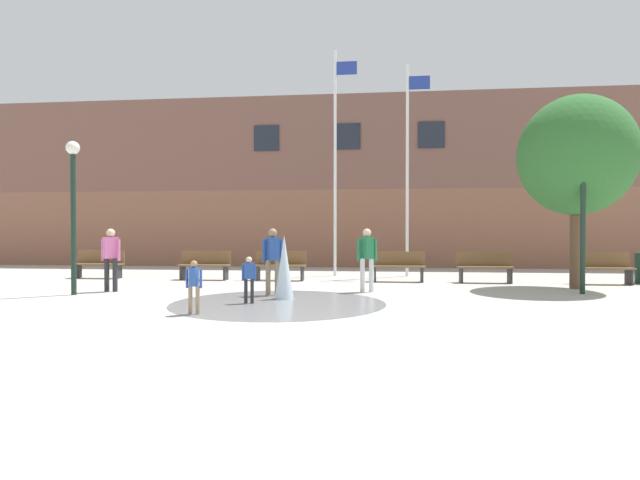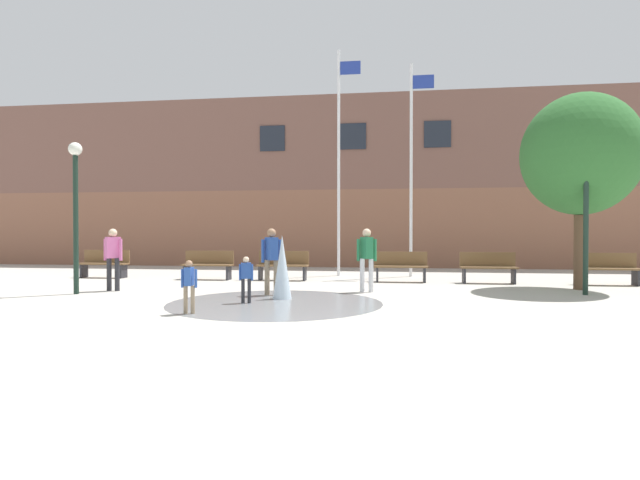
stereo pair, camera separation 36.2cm
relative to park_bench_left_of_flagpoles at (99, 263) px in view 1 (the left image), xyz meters
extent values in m
plane|color=#B2ADA3|center=(7.82, -9.93, -0.48)|extent=(100.00, 100.00, 0.00)
cube|color=brown|center=(7.82, 8.85, 1.19)|extent=(36.00, 6.00, 3.33)
cube|color=brown|center=(7.82, 8.85, 4.89)|extent=(36.00, 6.00, 4.07)
cube|color=#1E232D|center=(4.32, 5.83, 5.09)|extent=(1.10, 0.06, 1.10)
cube|color=#1E232D|center=(7.82, 5.83, 5.09)|extent=(1.10, 0.06, 1.10)
cube|color=#1E232D|center=(11.32, 5.83, 5.09)|extent=(1.10, 0.06, 1.10)
cylinder|color=gray|center=(6.93, -5.04, -0.48)|extent=(4.53, 4.53, 0.01)
cone|color=silver|center=(6.93, -4.37, 0.24)|extent=(0.43, 0.43, 1.44)
cube|color=#28282D|center=(-0.70, -0.06, -0.26)|extent=(0.06, 0.40, 0.44)
cube|color=#28282D|center=(0.70, -0.06, -0.26)|extent=(0.06, 0.40, 0.44)
cube|color=brown|center=(0.00, -0.06, -0.01)|extent=(1.60, 0.44, 0.05)
cube|color=brown|center=(0.00, 0.14, 0.22)|extent=(1.60, 0.04, 0.42)
cube|color=#28282D|center=(2.92, -0.22, -0.26)|extent=(0.06, 0.40, 0.44)
cube|color=#28282D|center=(4.32, -0.22, -0.26)|extent=(0.06, 0.40, 0.44)
cube|color=brown|center=(3.62, -0.22, -0.01)|extent=(1.60, 0.44, 0.05)
cube|color=brown|center=(3.62, -0.02, 0.22)|extent=(1.60, 0.04, 0.42)
cube|color=#28282D|center=(5.33, -0.15, -0.26)|extent=(0.06, 0.40, 0.44)
cube|color=#28282D|center=(6.73, -0.15, -0.26)|extent=(0.06, 0.40, 0.44)
cube|color=brown|center=(6.03, -0.15, -0.01)|extent=(1.60, 0.44, 0.05)
cube|color=brown|center=(6.03, 0.05, 0.22)|extent=(1.60, 0.04, 0.42)
cube|color=#28282D|center=(8.97, -0.19, -0.26)|extent=(0.06, 0.40, 0.44)
cube|color=#28282D|center=(10.37, -0.19, -0.26)|extent=(0.06, 0.40, 0.44)
cube|color=brown|center=(9.67, -0.19, -0.01)|extent=(1.60, 0.44, 0.05)
cube|color=brown|center=(9.67, 0.01, 0.22)|extent=(1.60, 0.04, 0.42)
cube|color=#28282D|center=(11.51, -0.25, -0.26)|extent=(0.06, 0.40, 0.44)
cube|color=#28282D|center=(12.91, -0.25, -0.26)|extent=(0.06, 0.40, 0.44)
cube|color=brown|center=(12.21, -0.25, -0.01)|extent=(1.60, 0.44, 0.05)
cube|color=brown|center=(12.21, -0.05, 0.22)|extent=(1.60, 0.04, 0.42)
cube|color=#28282D|center=(14.78, -0.34, -0.26)|extent=(0.06, 0.40, 0.44)
cube|color=#28282D|center=(16.18, -0.34, -0.26)|extent=(0.06, 0.40, 0.44)
cube|color=brown|center=(15.48, -0.34, -0.01)|extent=(1.60, 0.44, 0.05)
cube|color=brown|center=(15.48, -0.14, 0.22)|extent=(1.60, 0.04, 0.42)
cylinder|color=silver|center=(8.65, -2.85, -0.06)|extent=(0.12, 0.12, 0.84)
cylinder|color=silver|center=(8.87, -2.85, -0.06)|extent=(0.12, 0.12, 0.84)
cube|color=#237547|center=(8.76, -2.85, 0.63)|extent=(0.34, 0.39, 0.54)
sphere|color=beige|center=(8.76, -2.85, 1.01)|extent=(0.21, 0.21, 0.21)
cylinder|color=#237547|center=(8.55, -2.85, 0.58)|extent=(0.08, 0.08, 0.55)
cylinder|color=#237547|center=(8.97, -2.85, 0.58)|extent=(0.08, 0.08, 0.55)
cylinder|color=#28282D|center=(2.21, -3.46, -0.06)|extent=(0.12, 0.12, 0.84)
cylinder|color=#28282D|center=(2.43, -3.46, -0.06)|extent=(0.12, 0.12, 0.84)
cube|color=pink|center=(2.32, -3.46, 0.63)|extent=(0.38, 0.38, 0.54)
sphere|color=beige|center=(2.32, -3.46, 1.01)|extent=(0.21, 0.21, 0.21)
cylinder|color=pink|center=(2.11, -3.46, 0.58)|extent=(0.08, 0.08, 0.55)
cylinder|color=pink|center=(2.53, -3.46, 0.58)|extent=(0.08, 0.08, 0.55)
cylinder|color=#89755B|center=(6.44, -3.79, -0.06)|extent=(0.12, 0.12, 0.84)
cylinder|color=#89755B|center=(6.66, -3.79, -0.06)|extent=(0.12, 0.12, 0.84)
cube|color=#284C9E|center=(6.55, -3.79, 0.63)|extent=(0.37, 0.39, 0.54)
sphere|color=#997051|center=(6.55, -3.79, 1.01)|extent=(0.21, 0.21, 0.21)
cylinder|color=#284C9E|center=(6.34, -3.79, 0.58)|extent=(0.08, 0.08, 0.55)
cylinder|color=#284C9E|center=(6.76, -3.79, 0.58)|extent=(0.08, 0.08, 0.55)
cylinder|color=#28282D|center=(6.25, -5.16, -0.22)|extent=(0.07, 0.07, 0.52)
cylinder|color=#28282D|center=(6.39, -5.16, -0.22)|extent=(0.07, 0.07, 0.52)
cube|color=#284C9E|center=(6.32, -5.16, 0.21)|extent=(0.24, 0.19, 0.33)
sphere|color=beige|center=(6.32, -5.16, 0.44)|extent=(0.13, 0.13, 0.13)
cylinder|color=#284C9E|center=(6.19, -5.16, 0.17)|extent=(0.05, 0.05, 0.34)
cylinder|color=#284C9E|center=(6.45, -5.16, 0.17)|extent=(0.05, 0.05, 0.34)
cylinder|color=#89755B|center=(5.60, -6.64, -0.22)|extent=(0.07, 0.07, 0.52)
cylinder|color=#89755B|center=(5.74, -6.64, -0.22)|extent=(0.07, 0.07, 0.52)
cube|color=#284C9E|center=(5.67, -6.64, 0.21)|extent=(0.13, 0.22, 0.33)
sphere|color=#997051|center=(5.67, -6.64, 0.44)|extent=(0.13, 0.13, 0.13)
cylinder|color=#284C9E|center=(5.54, -6.64, 0.17)|extent=(0.05, 0.05, 0.34)
cylinder|color=#284C9E|center=(5.80, -6.64, 0.17)|extent=(0.05, 0.05, 0.34)
cylinder|color=silver|center=(7.60, 1.77, 3.40)|extent=(0.10, 0.10, 7.76)
cube|color=#233893|center=(8.00, 1.77, 6.66)|extent=(0.70, 0.02, 0.45)
cylinder|color=silver|center=(10.06, 1.77, 3.11)|extent=(0.10, 0.10, 7.19)
cube|color=#233893|center=(10.46, 1.77, 6.08)|extent=(0.70, 0.02, 0.45)
cylinder|color=#192D23|center=(1.78, -4.18, 1.20)|extent=(0.12, 0.12, 3.35)
sphere|color=white|center=(1.78, -4.18, 3.04)|extent=(0.32, 0.32, 0.32)
cylinder|color=#192D23|center=(13.97, -2.71, 1.27)|extent=(0.12, 0.12, 3.50)
sphere|color=white|center=(13.97, -2.71, 3.18)|extent=(0.32, 0.32, 0.32)
cylinder|color=brown|center=(14.26, -1.54, 0.50)|extent=(0.29, 0.29, 1.95)
ellipsoid|color=#2D662D|center=(14.26, -1.54, 3.05)|extent=(2.98, 2.98, 3.16)
camera|label=1|loc=(8.92, -15.40, 1.02)|focal=28.00mm
camera|label=2|loc=(9.28, -15.35, 1.02)|focal=28.00mm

